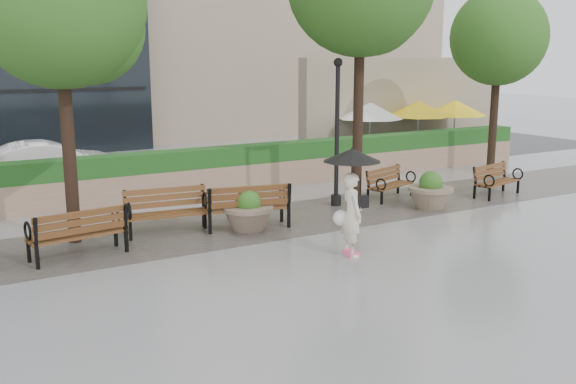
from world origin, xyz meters
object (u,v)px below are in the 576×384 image
bench_4 (497,187)px  bench_0 (79,243)px  pedestrian (352,191)px  lamppost (337,142)px  bench_1 (168,221)px  car_right (49,164)px  planter_left (248,214)px  planter_right (430,194)px  bench_3 (390,190)px  bench_2 (247,215)px

bench_4 → bench_0: bearing=167.2°
pedestrian → bench_4: bearing=-59.3°
lamppost → bench_4: bearing=-15.8°
pedestrian → bench_1: bearing=49.1°
lamppost → car_right: bearing=132.0°
bench_0 → lamppost: (7.18, 1.24, 1.45)m
planter_left → pedestrian: pedestrian is taller
planter_right → lamppost: lamppost is taller
bench_0 → pedestrian: bearing=144.1°
bench_0 → bench_3: bearing=179.4°
bench_0 → planter_right: bearing=170.2°
bench_3 → car_right: bearing=121.1°
bench_1 → bench_2: size_ratio=0.94×
bench_4 → planter_right: planter_right is taller
car_right → pedestrian: bearing=-159.3°
planter_right → lamppost: bearing=142.1°
bench_2 → planter_right: size_ratio=1.75×
planter_left → bench_3: bearing=10.9°
bench_1 → bench_0: bearing=-152.3°
bench_2 → planter_left: size_ratio=1.78×
bench_1 → lamppost: bearing=11.7°
bench_1 → bench_2: bench_2 is taller
car_right → bench_4: bearing=-126.4°
bench_4 → car_right: size_ratio=0.42×
pedestrian → planter_left: bearing=30.3°
bench_0 → bench_2: (3.99, 0.33, 0.02)m
planter_left → pedestrian: 3.09m
bench_0 → planter_right: bench_0 is taller
bench_3 → bench_4: bench_4 is taller
bench_1 → lamppost: 5.20m
planter_right → lamppost: (-2.01, 1.56, 1.36)m
planter_left → planter_right: planter_right is taller
planter_left → bench_2: bearing=70.9°
pedestrian → planter_right: bearing=-50.6°
bench_0 → bench_4: 11.97m
car_right → bench_2: bearing=-158.2°
bench_1 → car_right: bearing=106.8°
bench_2 → bench_0: bearing=16.7°
bench_0 → car_right: 8.24m
bench_1 → bench_4: 9.81m
bench_4 → pedestrian: 7.58m
bench_3 → bench_1: bearing=164.8°
lamppost → pedestrian: 4.51m
bench_3 → planter_right: size_ratio=1.45×
bench_2 → car_right: (-3.05, 7.85, 0.39)m
bench_4 → lamppost: 5.19m
bench_0 → planter_left: size_ratio=1.68×
bench_1 → bench_2: (1.78, -0.50, 0.01)m
bench_3 → bench_4: bearing=-40.8°
bench_0 → planter_left: bench_0 is taller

